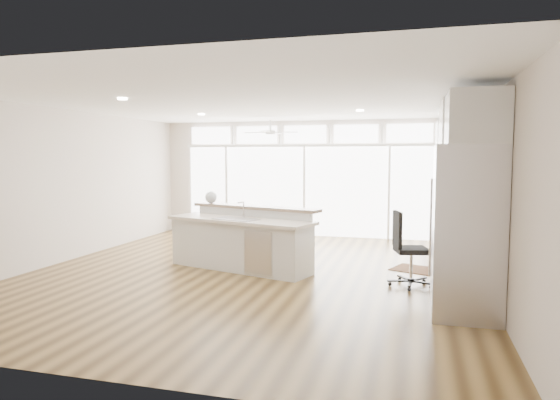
# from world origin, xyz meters

# --- Properties ---
(floor) EXTENTS (7.00, 8.00, 0.02)m
(floor) POSITION_xyz_m (0.00, 0.00, -0.01)
(floor) COLOR #483216
(floor) RESTS_ON ground
(ceiling) EXTENTS (7.00, 8.00, 0.02)m
(ceiling) POSITION_xyz_m (0.00, 0.00, 2.70)
(ceiling) COLOR white
(ceiling) RESTS_ON wall_back
(wall_back) EXTENTS (7.00, 0.04, 2.70)m
(wall_back) POSITION_xyz_m (0.00, 4.00, 1.35)
(wall_back) COLOR beige
(wall_back) RESTS_ON floor
(wall_front) EXTENTS (7.00, 0.04, 2.70)m
(wall_front) POSITION_xyz_m (0.00, -4.00, 1.35)
(wall_front) COLOR beige
(wall_front) RESTS_ON floor
(wall_left) EXTENTS (0.04, 8.00, 2.70)m
(wall_left) POSITION_xyz_m (-3.50, 0.00, 1.35)
(wall_left) COLOR beige
(wall_left) RESTS_ON floor
(wall_right) EXTENTS (0.04, 8.00, 2.70)m
(wall_right) POSITION_xyz_m (3.50, 0.00, 1.35)
(wall_right) COLOR beige
(wall_right) RESTS_ON floor
(glass_wall) EXTENTS (5.80, 0.06, 2.08)m
(glass_wall) POSITION_xyz_m (0.00, 3.94, 1.05)
(glass_wall) COLOR white
(glass_wall) RESTS_ON wall_back
(transom_row) EXTENTS (5.90, 0.06, 0.40)m
(transom_row) POSITION_xyz_m (0.00, 3.94, 2.38)
(transom_row) COLOR white
(transom_row) RESTS_ON wall_back
(desk_window) EXTENTS (0.04, 0.85, 0.85)m
(desk_window) POSITION_xyz_m (3.46, 0.30, 1.55)
(desk_window) COLOR white
(desk_window) RESTS_ON wall_right
(ceiling_fan) EXTENTS (1.16, 1.16, 0.32)m
(ceiling_fan) POSITION_xyz_m (-0.50, 2.80, 2.48)
(ceiling_fan) COLOR silver
(ceiling_fan) RESTS_ON ceiling
(recessed_lights) EXTENTS (3.40, 3.00, 0.02)m
(recessed_lights) POSITION_xyz_m (0.00, 0.20, 2.68)
(recessed_lights) COLOR white
(recessed_lights) RESTS_ON ceiling
(oven_cabinet) EXTENTS (0.64, 1.20, 2.50)m
(oven_cabinet) POSITION_xyz_m (3.17, 1.80, 1.25)
(oven_cabinet) COLOR silver
(oven_cabinet) RESTS_ON floor
(desk_nook) EXTENTS (0.72, 1.30, 0.76)m
(desk_nook) POSITION_xyz_m (3.13, 0.30, 0.38)
(desk_nook) COLOR silver
(desk_nook) RESTS_ON floor
(upper_cabinets) EXTENTS (0.64, 1.30, 0.64)m
(upper_cabinets) POSITION_xyz_m (3.17, 0.30, 2.35)
(upper_cabinets) COLOR silver
(upper_cabinets) RESTS_ON wall_right
(refrigerator) EXTENTS (0.76, 0.90, 2.00)m
(refrigerator) POSITION_xyz_m (3.11, -1.35, 1.00)
(refrigerator) COLOR silver
(refrigerator) RESTS_ON floor
(fridge_cabinet) EXTENTS (0.64, 0.90, 0.60)m
(fridge_cabinet) POSITION_xyz_m (3.17, -1.35, 2.30)
(fridge_cabinet) COLOR silver
(fridge_cabinet) RESTS_ON wall_right
(framed_photos) EXTENTS (0.06, 0.22, 0.80)m
(framed_photos) POSITION_xyz_m (3.46, 0.92, 1.40)
(framed_photos) COLOR black
(framed_photos) RESTS_ON wall_right
(kitchen_island) EXTENTS (2.74, 1.67, 1.02)m
(kitchen_island) POSITION_xyz_m (-0.27, 0.22, 0.51)
(kitchen_island) COLOR silver
(kitchen_island) RESTS_ON floor
(rug) EXTENTS (1.02, 0.88, 0.01)m
(rug) POSITION_xyz_m (2.61, 0.92, 0.01)
(rug) COLOR #371E11
(rug) RESTS_ON floor
(office_chair) EXTENTS (0.67, 0.64, 1.07)m
(office_chair) POSITION_xyz_m (2.48, -0.16, 0.54)
(office_chair) COLOR black
(office_chair) RESTS_ON floor
(fishbowl) EXTENTS (0.29, 0.29, 0.22)m
(fishbowl) POSITION_xyz_m (-1.06, 0.88, 1.13)
(fishbowl) COLOR silver
(fishbowl) RESTS_ON kitchen_island
(monitor) EXTENTS (0.13, 0.52, 0.43)m
(monitor) POSITION_xyz_m (3.05, 0.30, 0.97)
(monitor) COLOR black
(monitor) RESTS_ON desk_nook
(keyboard) EXTENTS (0.13, 0.31, 0.02)m
(keyboard) POSITION_xyz_m (2.88, 0.30, 0.77)
(keyboard) COLOR white
(keyboard) RESTS_ON desk_nook
(potted_plant) EXTENTS (0.33, 0.36, 0.26)m
(potted_plant) POSITION_xyz_m (3.17, 1.80, 2.63)
(potted_plant) COLOR #305223
(potted_plant) RESTS_ON oven_cabinet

